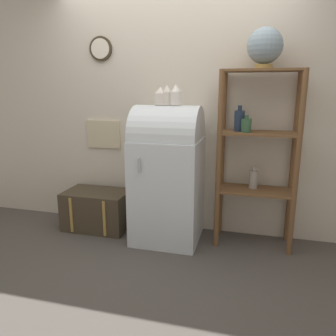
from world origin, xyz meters
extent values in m
plane|color=#4C4742|center=(0.00, 0.00, 0.00)|extent=(12.00, 12.00, 0.00)
cube|color=beige|center=(0.00, 0.58, 1.35)|extent=(7.00, 0.05, 2.70)
cylinder|color=#382D1E|center=(-0.81, 0.54, 1.93)|extent=(0.25, 0.03, 0.25)
cylinder|color=beige|center=(-0.81, 0.52, 1.93)|extent=(0.21, 0.01, 0.21)
cube|color=#C6B793|center=(-0.83, 0.54, 1.02)|extent=(0.39, 0.02, 0.30)
cube|color=silver|center=(0.00, 0.24, 0.52)|extent=(0.66, 0.63, 1.04)
cylinder|color=silver|center=(0.00, 0.24, 1.07)|extent=(0.64, 0.60, 0.60)
cylinder|color=#B7B7BC|center=(-0.18, -0.10, 0.85)|extent=(0.02, 0.02, 0.14)
cube|color=#423828|center=(-0.82, 0.29, 0.21)|extent=(0.70, 0.44, 0.42)
cube|color=#AD8942|center=(-1.02, 0.06, 0.21)|extent=(0.03, 0.01, 0.38)
cube|color=#AD8942|center=(-0.63, 0.06, 0.21)|extent=(0.03, 0.01, 0.38)
cylinder|color=brown|center=(0.51, 0.18, 0.85)|extent=(0.05, 0.05, 1.69)
cylinder|color=brown|center=(1.20, 0.18, 0.85)|extent=(0.05, 0.05, 1.69)
cylinder|color=brown|center=(0.51, 0.51, 0.85)|extent=(0.05, 0.05, 1.69)
cylinder|color=brown|center=(1.20, 0.51, 0.85)|extent=(0.05, 0.05, 1.69)
cube|color=brown|center=(0.85, 0.34, 0.55)|extent=(0.72, 0.35, 0.02)
cube|color=brown|center=(0.85, 0.34, 1.12)|extent=(0.72, 0.35, 0.02)
cube|color=brown|center=(0.85, 0.34, 1.68)|extent=(0.72, 0.35, 0.02)
cylinder|color=#23334C|center=(0.67, 0.37, 1.22)|extent=(0.10, 0.10, 0.19)
cylinder|color=#23334C|center=(0.67, 0.37, 1.35)|extent=(0.04, 0.04, 0.05)
cylinder|color=#9E998E|center=(0.83, 0.39, 0.65)|extent=(0.08, 0.08, 0.18)
cylinder|color=#9E998E|center=(0.83, 0.39, 0.76)|extent=(0.03, 0.03, 0.04)
cylinder|color=#335B3D|center=(0.74, 0.30, 1.19)|extent=(0.09, 0.09, 0.13)
cylinder|color=#335B3D|center=(0.74, 0.30, 1.27)|extent=(0.04, 0.04, 0.03)
cylinder|color=#AD8942|center=(0.86, 0.31, 1.71)|extent=(0.16, 0.16, 0.04)
sphere|color=#7F939E|center=(0.86, 0.31, 1.89)|extent=(0.31, 0.31, 0.31)
cylinder|color=silver|center=(-0.07, 0.25, 1.43)|extent=(0.12, 0.12, 0.11)
cone|color=silver|center=(-0.07, 0.25, 1.51)|extent=(0.10, 0.10, 0.06)
cylinder|color=silver|center=(-0.01, 0.24, 1.43)|extent=(0.09, 0.09, 0.12)
cone|color=silver|center=(-0.01, 0.24, 1.53)|extent=(0.07, 0.07, 0.07)
cylinder|color=white|center=(0.08, 0.23, 1.43)|extent=(0.10, 0.10, 0.13)
cone|color=white|center=(0.08, 0.23, 1.53)|extent=(0.09, 0.09, 0.07)
camera|label=1|loc=(0.81, -2.83, 1.53)|focal=35.00mm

